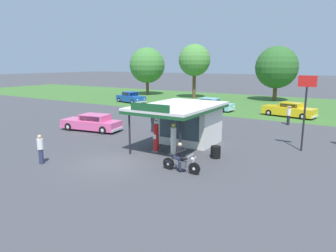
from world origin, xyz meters
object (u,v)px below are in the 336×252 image
object	(u,v)px
featured_classic_sedan	(92,123)
bystander_chatting_near_pumps	(41,149)
gas_pump_nearside	(156,137)
parked_car_back_row_centre	(212,105)
motorcycle_with_rider	(180,160)
bystander_strolling_foreground	(153,121)
bystander_standing_back_lot	(289,115)
roadside_pole_sign	(306,100)
gas_pump_offside	(173,141)
parked_car_back_row_right	(131,98)
spare_tire_stack	(216,152)
parked_car_back_row_left	(289,110)

from	to	relation	value
featured_classic_sedan	bystander_chatting_near_pumps	xyz separation A→B (m)	(3.97, -7.82, 0.24)
gas_pump_nearside	parked_car_back_row_centre	bearing A→B (deg)	102.63
motorcycle_with_rider	bystander_strolling_foreground	distance (m)	9.61
bystander_standing_back_lot	roadside_pole_sign	xyz separation A→B (m)	(2.38, -8.50, 2.36)
featured_classic_sedan	gas_pump_offside	bearing A→B (deg)	-14.44
motorcycle_with_rider	roadside_pole_sign	bearing A→B (deg)	57.48
gas_pump_nearside	parked_car_back_row_right	size ratio (longest dim) A/B	0.40
bystander_strolling_foreground	spare_tire_stack	world-z (taller)	bystander_strolling_foreground
featured_classic_sedan	parked_car_back_row_right	distance (m)	18.92
gas_pump_offside	bystander_standing_back_lot	bearing A→B (deg)	72.74
bystander_strolling_foreground	parked_car_back_row_left	bearing A→B (deg)	59.44
gas_pump_nearside	bystander_chatting_near_pumps	xyz separation A→B (m)	(-4.24, -5.37, -0.07)
bystander_strolling_foreground	spare_tire_stack	distance (m)	8.18
parked_car_back_row_left	bystander_strolling_foreground	bearing A→B (deg)	-120.56
bystander_chatting_near_pumps	roadside_pole_sign	distance (m)	16.30
parked_car_back_row_centre	parked_car_back_row_right	world-z (taller)	parked_car_back_row_right
gas_pump_nearside	bystander_chatting_near_pumps	world-z (taller)	gas_pump_nearside
featured_classic_sedan	spare_tire_stack	distance (m)	12.08
parked_car_back_row_centre	bystander_strolling_foreground	size ratio (longest dim) A/B	3.01
motorcycle_with_rider	bystander_chatting_near_pumps	xyz separation A→B (m)	(-7.36, -3.02, 0.24)
gas_pump_offside	parked_car_back_row_centre	bearing A→B (deg)	106.39
parked_car_back_row_centre	parked_car_back_row_left	size ratio (longest dim) A/B	0.92
bystander_chatting_near_pumps	featured_classic_sedan	bearing A→B (deg)	116.91
parked_car_back_row_right	bystander_chatting_near_pumps	world-z (taller)	bystander_chatting_near_pumps
parked_car_back_row_right	bystander_chatting_near_pumps	xyz separation A→B (m)	(13.04, -24.43, 0.19)
motorcycle_with_rider	spare_tire_stack	bearing A→B (deg)	78.73
bystander_chatting_near_pumps	bystander_strolling_foreground	size ratio (longest dim) A/B	0.97
roadside_pole_sign	bystander_standing_back_lot	bearing A→B (deg)	105.65
parked_car_back_row_right	spare_tire_stack	xyz separation A→B (m)	(21.03, -18.22, -0.34)
gas_pump_nearside	featured_classic_sedan	world-z (taller)	gas_pump_nearside
bystander_chatting_near_pumps	gas_pump_offside	bearing A→B (deg)	44.16
gas_pump_offside	featured_classic_sedan	xyz separation A→B (m)	(-9.50, 2.45, -0.27)
gas_pump_nearside	featured_classic_sedan	size ratio (longest dim) A/B	0.38
gas_pump_nearside	motorcycle_with_rider	size ratio (longest dim) A/B	0.96
gas_pump_offside	bystander_chatting_near_pumps	world-z (taller)	gas_pump_offside
roadside_pole_sign	spare_tire_stack	world-z (taller)	roadside_pole_sign
parked_car_back_row_left	spare_tire_stack	xyz separation A→B (m)	(-0.98, -17.69, -0.34)
motorcycle_with_rider	parked_car_back_row_centre	size ratio (longest dim) A/B	0.41
motorcycle_with_rider	parked_car_back_row_right	xyz separation A→B (m)	(-20.40, 21.41, 0.05)
parked_car_back_row_left	bystander_chatting_near_pumps	xyz separation A→B (m)	(-8.98, -23.90, 0.19)
parked_car_back_row_left	gas_pump_offside	bearing A→B (deg)	-100.53
featured_classic_sedan	parked_car_back_row_centre	size ratio (longest dim) A/B	1.04
parked_car_back_row_centre	parked_car_back_row_left	xyz separation A→B (m)	(8.85, 0.13, 0.03)
spare_tire_stack	bystander_strolling_foreground	bearing A→B (deg)	152.12
parked_car_back_row_right	bystander_strolling_foreground	bearing A→B (deg)	-46.17
gas_pump_nearside	bystander_chatting_near_pumps	bearing A→B (deg)	-128.29
gas_pump_nearside	bystander_chatting_near_pumps	size ratio (longest dim) A/B	1.23
parked_car_back_row_right	roadside_pole_sign	xyz separation A→B (m)	(25.21, -13.86, 2.61)
bystander_standing_back_lot	spare_tire_stack	size ratio (longest dim) A/B	2.45
bystander_standing_back_lot	spare_tire_stack	bearing A→B (deg)	-97.94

